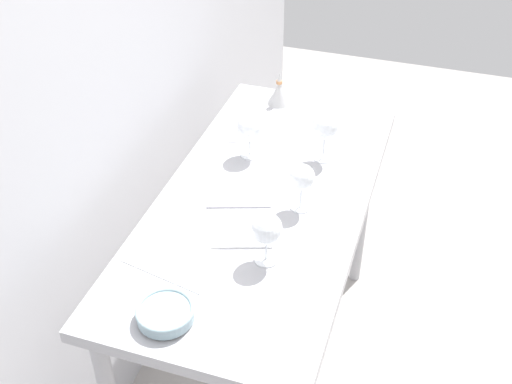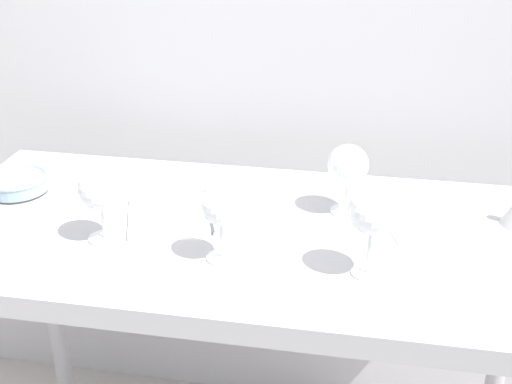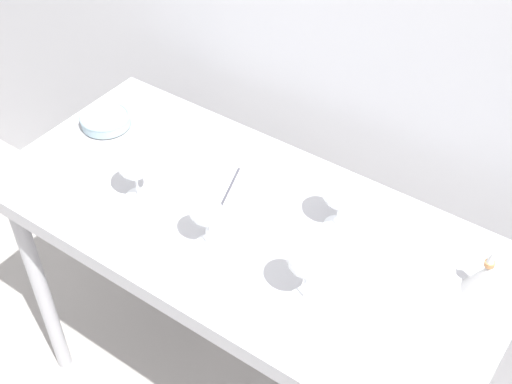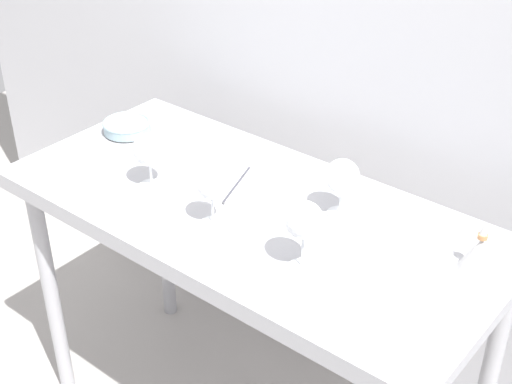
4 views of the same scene
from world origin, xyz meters
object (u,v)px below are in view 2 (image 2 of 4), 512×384
(tasting_sheet_upper, at_px, (419,217))
(tasting_bowl, at_px, (17,182))
(wine_glass_near_right, at_px, (372,213))
(open_notebook, at_px, (209,212))
(wine_glass_near_center, at_px, (221,207))
(wine_glass_near_left, at_px, (100,191))
(wine_glass_far_right, at_px, (348,167))
(tasting_sheet_lower, at_px, (113,185))

(tasting_sheet_upper, xyz_separation_m, tasting_bowl, (-0.95, -0.04, 0.02))
(wine_glass_near_right, bearing_deg, open_notebook, 152.75)
(wine_glass_near_center, height_order, wine_glass_near_left, wine_glass_near_left)
(open_notebook, distance_m, tasting_bowl, 0.48)
(open_notebook, relative_size, tasting_bowl, 2.64)
(wine_glass_near_right, height_order, wine_glass_far_right, wine_glass_near_right)
(wine_glass_far_right, xyz_separation_m, tasting_bowl, (-0.78, -0.03, -0.09))
(wine_glass_near_center, relative_size, wine_glass_far_right, 0.99)
(wine_glass_near_center, distance_m, wine_glass_near_left, 0.26)
(tasting_bowl, bearing_deg, open_notebook, -3.66)
(wine_glass_far_right, distance_m, tasting_bowl, 0.79)
(wine_glass_near_right, xyz_separation_m, tasting_sheet_lower, (-0.63, 0.28, -0.13))
(wine_glass_far_right, distance_m, tasting_sheet_upper, 0.20)
(wine_glass_near_left, distance_m, tasting_sheet_lower, 0.28)
(wine_glass_near_center, bearing_deg, tasting_sheet_lower, 140.48)
(wine_glass_far_right, xyz_separation_m, tasting_sheet_lower, (-0.57, 0.04, -0.11))
(wine_glass_far_right, bearing_deg, tasting_sheet_lower, 176.47)
(wine_glass_near_center, distance_m, wine_glass_far_right, 0.34)
(wine_glass_near_center, xyz_separation_m, tasting_sheet_lower, (-0.34, 0.28, -0.11))
(wine_glass_near_left, xyz_separation_m, tasting_bowl, (-0.29, 0.18, -0.09))
(wine_glass_near_right, distance_m, wine_glass_far_right, 0.26)
(open_notebook, bearing_deg, tasting_bowl, 157.76)
(wine_glass_near_right, distance_m, tasting_bowl, 0.88)
(wine_glass_near_left, relative_size, open_notebook, 0.40)
(wine_glass_near_right, height_order, open_notebook, wine_glass_near_right)
(tasting_sheet_upper, distance_m, tasting_bowl, 0.95)
(wine_glass_near_center, distance_m, wine_glass_near_right, 0.29)
(wine_glass_near_left, xyz_separation_m, open_notebook, (0.19, 0.15, -0.11))
(wine_glass_near_right, relative_size, open_notebook, 0.45)
(wine_glass_near_center, height_order, wine_glass_near_right, wine_glass_near_right)
(wine_glass_near_left, height_order, wine_glass_far_right, same)
(wine_glass_near_center, relative_size, tasting_sheet_upper, 0.63)
(wine_glass_near_center, xyz_separation_m, open_notebook, (-0.07, 0.18, -0.11))
(wine_glass_far_right, height_order, tasting_sheet_lower, wine_glass_far_right)
(wine_glass_near_left, distance_m, tasting_bowl, 0.36)
(tasting_sheet_lower, bearing_deg, open_notebook, -9.24)
(wine_glass_near_right, height_order, tasting_sheet_lower, wine_glass_near_right)
(tasting_sheet_upper, height_order, tasting_sheet_lower, same)
(wine_glass_near_right, distance_m, open_notebook, 0.42)
(open_notebook, xyz_separation_m, tasting_sheet_upper, (0.47, 0.07, -0.00))
(wine_glass_far_right, distance_m, tasting_sheet_lower, 0.58)
(wine_glass_far_right, relative_size, tasting_sheet_upper, 0.64)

